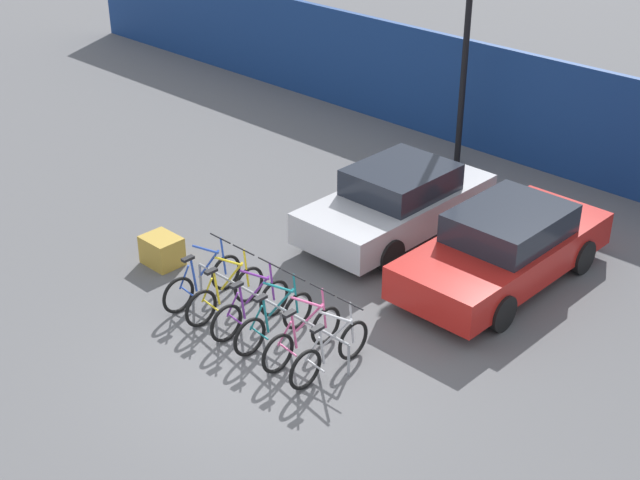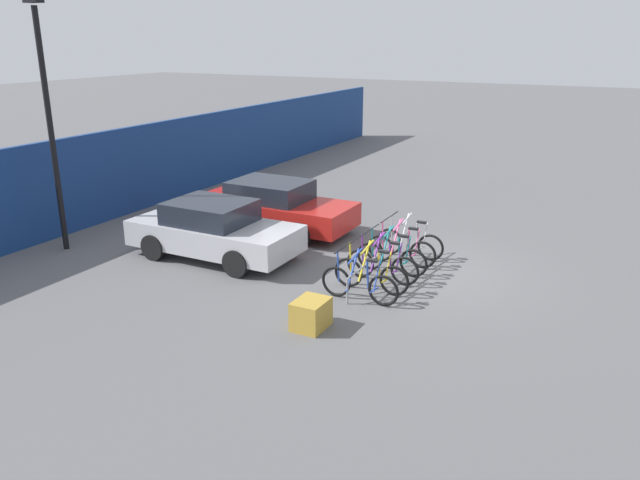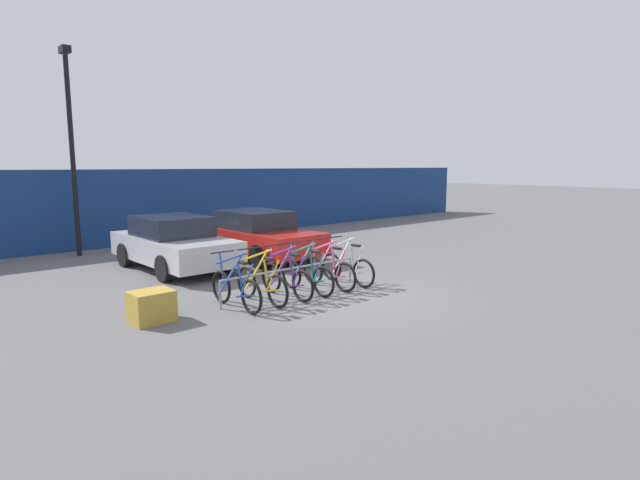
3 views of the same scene
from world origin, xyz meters
The scene contains 13 objects.
ground_plane centered at (0.00, 0.00, 0.00)m, with size 120.00×120.00×0.00m, color #59595B.
hoarding_wall centered at (0.00, 9.50, 1.29)m, with size 36.00×0.16×2.58m, color navy.
bike_rack centered at (-0.71, 0.67, 0.48)m, with size 3.54×0.04×0.57m.
bicycle_blue centered at (-2.21, 0.53, 0.38)m, with size 0.68×1.71×1.05m.
bicycle_yellow centered at (-1.61, 0.53, 0.38)m, with size 0.68×1.71×1.05m.
bicycle_purple centered at (-0.98, 0.53, 0.38)m, with size 0.68×1.71×1.05m.
bicycle_teal centered at (-0.43, 0.53, 0.38)m, with size 0.68×1.71×1.05m.
bicycle_pink centered at (0.21, 0.53, 0.38)m, with size 0.68×1.71×1.05m.
bicycle_silver centered at (0.79, 0.53, 0.38)m, with size 0.68×1.71×1.05m.
car_silver centered at (-1.40, 4.76, 0.69)m, with size 1.91×4.16×1.40m.
car_red centered at (1.14, 4.64, 0.69)m, with size 1.91×4.48×1.40m.
lamp_post centered at (-2.66, 8.50, 3.39)m, with size 0.24×0.44×6.08m.
cargo_crate centered at (-3.74, 0.82, 0.28)m, with size 0.70×0.56×0.55m, color #B28C33.
Camera 3 is at (-7.20, -7.41, 2.71)m, focal length 28.00 mm.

